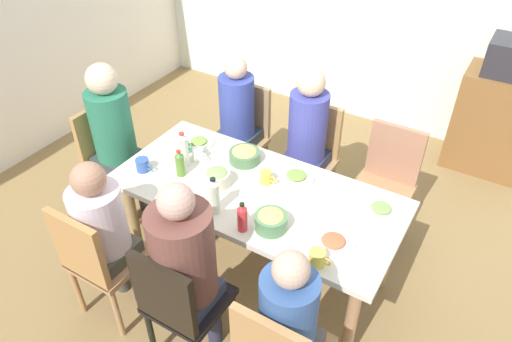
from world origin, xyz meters
TOP-DOWN VIEW (x-y plane):
  - ground_plane at (0.00, 0.00)m, footprint 6.10×6.10m
  - dining_table at (0.00, 0.00)m, footprint 1.81×0.83m
  - chair_0 at (0.60, 0.80)m, footprint 0.40×0.40m
  - chair_1 at (0.00, -0.80)m, footprint 0.40×0.40m
  - person_1 at (0.00, -0.71)m, footprint 0.33×0.33m
  - chair_2 at (-0.60, 0.80)m, footprint 0.40×0.40m
  - person_2 at (-0.60, 0.70)m, footprint 0.30×0.30m
  - chair_3 at (-1.29, 0.00)m, footprint 0.40×0.40m
  - person_3 at (-1.20, 0.00)m, footprint 0.30×0.30m
  - chair_4 at (-0.60, -0.80)m, footprint 0.40×0.40m
  - person_4 at (-0.60, -0.70)m, footprint 0.30×0.30m
  - person_5 at (0.60, -0.70)m, footprint 0.30×0.30m
  - chair_6 at (0.00, 0.80)m, footprint 0.40×0.40m
  - person_6 at (-0.00, 0.70)m, footprint 0.30×0.30m
  - plate_0 at (0.73, 0.21)m, footprint 0.22×0.22m
  - plate_1 at (0.59, -0.17)m, footprint 0.24×0.24m
  - plate_2 at (-0.61, 0.23)m, footprint 0.21×0.21m
  - plate_3 at (0.16, 0.23)m, footprint 0.23×0.23m
  - bowl_0 at (-0.24, -0.08)m, footprint 0.16×0.16m
  - bowl_1 at (0.24, -0.24)m, footprint 0.19×0.19m
  - bowl_2 at (-0.22, 0.22)m, footprint 0.21×0.21m
  - cup_0 at (-0.63, 0.10)m, footprint 0.11×0.07m
  - cup_1 at (-0.50, 0.08)m, footprint 0.11×0.08m
  - cup_2 at (-0.74, -0.21)m, footprint 0.12×0.09m
  - cup_3 at (0.58, -0.35)m, footprint 0.12×0.09m
  - cup_4 at (0.02, 0.10)m, footprint 0.11×0.08m
  - bottle_0 at (-0.50, -0.12)m, footprint 0.06×0.06m
  - bottle_1 at (0.11, -0.33)m, footprint 0.06×0.06m
  - bottle_2 at (-0.11, -0.29)m, footprint 0.07×0.07m
  - bottle_3 at (-0.54, -0.02)m, footprint 0.07×0.07m
  - side_cabinet at (1.15, 2.13)m, footprint 0.70×0.44m

SIDE VIEW (x-z plane):
  - ground_plane at x=0.00m, z-range 0.00..0.00m
  - side_cabinet at x=1.15m, z-range 0.00..0.90m
  - chair_0 at x=0.60m, z-range 0.06..0.96m
  - chair_1 at x=0.00m, z-range 0.06..0.96m
  - chair_2 at x=-0.60m, z-range 0.06..0.96m
  - chair_3 at x=-1.29m, z-range 0.06..0.96m
  - chair_4 at x=-0.60m, z-range 0.06..0.96m
  - chair_6 at x=0.00m, z-range 0.06..0.96m
  - dining_table at x=0.00m, z-range 0.28..1.00m
  - person_5 at x=0.60m, z-range 0.10..1.25m
  - person_4 at x=-0.60m, z-range 0.12..1.26m
  - person_2 at x=-0.60m, z-range 0.10..1.30m
  - person_6 at x=0.00m, z-range 0.11..1.36m
  - plate_0 at x=0.73m, z-range 0.72..0.76m
  - plate_1 at x=0.59m, z-range 0.72..0.76m
  - plate_2 at x=-0.61m, z-range 0.72..0.76m
  - plate_3 at x=0.16m, z-range 0.72..0.76m
  - person_1 at x=0.00m, z-range 0.13..1.39m
  - cup_0 at x=-0.63m, z-range 0.72..0.80m
  - person_3 at x=-1.20m, z-range 0.13..1.40m
  - cup_4 at x=0.02m, z-range 0.72..0.81m
  - cup_1 at x=-0.50m, z-range 0.72..0.81m
  - cup_2 at x=-0.74m, z-range 0.72..0.81m
  - cup_3 at x=0.58m, z-range 0.72..0.81m
  - bowl_2 at x=-0.22m, z-range 0.72..0.82m
  - bowl_1 at x=0.24m, z-range 0.72..0.84m
  - bowl_0 at x=-0.24m, z-range 0.72..0.84m
  - bottle_0 at x=-0.50m, z-range 0.72..0.91m
  - bottle_1 at x=0.11m, z-range 0.72..0.91m
  - bottle_2 at x=-0.11m, z-range 0.72..0.96m
  - bottle_3 at x=-0.54m, z-range 0.72..0.97m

